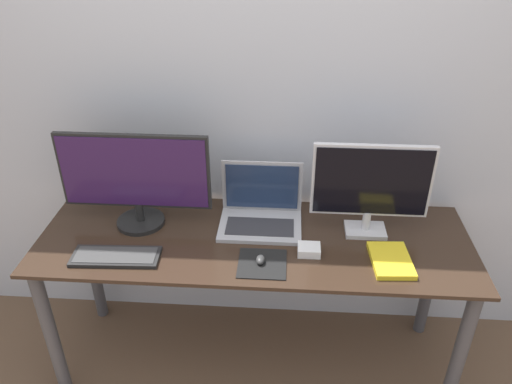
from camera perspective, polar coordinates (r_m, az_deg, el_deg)
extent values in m
cube|color=silver|center=(2.31, 0.47, 10.34)|extent=(7.00, 0.05, 2.50)
cube|color=#332319|center=(2.21, -0.20, -5.48)|extent=(1.90, 0.64, 0.02)
cylinder|color=#47474C|center=(2.48, -22.35, -14.90)|extent=(0.06, 0.06, 0.74)
cylinder|color=#47474C|center=(2.39, 22.17, -17.07)|extent=(0.06, 0.06, 0.74)
cylinder|color=#47474C|center=(2.83, -18.21, -7.59)|extent=(0.06, 0.06, 0.74)
cylinder|color=#47474C|center=(2.75, 19.31, -9.14)|extent=(0.06, 0.06, 0.74)
cylinder|color=black|center=(2.35, -13.01, -3.29)|extent=(0.22, 0.22, 0.02)
cylinder|color=black|center=(2.32, -13.16, -2.19)|extent=(0.04, 0.04, 0.09)
cube|color=black|center=(2.22, -13.74, 2.33)|extent=(0.66, 0.02, 0.35)
cube|color=#331947|center=(2.21, -13.83, 2.16)|extent=(0.64, 0.01, 0.32)
cube|color=silver|center=(2.29, 12.35, -4.28)|extent=(0.18, 0.13, 0.02)
cylinder|color=silver|center=(2.26, 12.50, -3.16)|extent=(0.04, 0.04, 0.09)
cube|color=silver|center=(2.16, 13.07, 1.28)|extent=(0.50, 0.02, 0.33)
cube|color=black|center=(2.15, 13.11, 1.10)|extent=(0.48, 0.01, 0.31)
cube|color=#ADADB2|center=(2.26, 0.48, -3.93)|extent=(0.37, 0.26, 0.02)
cube|color=#2D2D33|center=(2.24, 0.45, -3.99)|extent=(0.30, 0.14, 0.00)
cube|color=#ADADB2|center=(2.30, 0.70, 0.70)|extent=(0.37, 0.01, 0.25)
cube|color=#1E2D4C|center=(2.29, 0.68, 0.57)|extent=(0.33, 0.00, 0.22)
cube|color=black|center=(2.16, -15.72, -7.12)|extent=(0.37, 0.15, 0.02)
cube|color=#383838|center=(2.16, -15.76, -6.93)|extent=(0.34, 0.12, 0.00)
cube|color=black|center=(2.06, 0.72, -8.18)|extent=(0.20, 0.20, 0.00)
ellipsoid|color=#333333|center=(2.05, 0.50, -7.74)|extent=(0.04, 0.06, 0.03)
cube|color=yellow|center=(2.13, 15.16, -7.54)|extent=(0.17, 0.24, 0.02)
cube|color=white|center=(2.13, 15.16, -7.54)|extent=(0.17, 0.23, 0.02)
cube|color=white|center=(2.11, 6.08, -6.58)|extent=(0.09, 0.08, 0.04)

